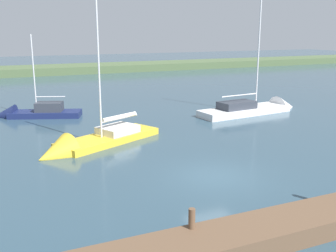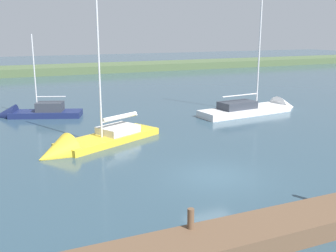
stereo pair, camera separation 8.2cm
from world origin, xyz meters
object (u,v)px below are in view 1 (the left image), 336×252
sailboat_mid_channel (31,115)px  sailboat_outer_mooring (257,110)px  sailboat_far_right (88,145)px  mooring_post_near (192,219)px

sailboat_mid_channel → sailboat_outer_mooring: bearing=-177.6°
sailboat_far_right → sailboat_mid_channel: bearing=-103.4°
sailboat_far_right → sailboat_mid_channel: size_ratio=1.44×
sailboat_outer_mooring → sailboat_mid_channel: (18.16, -5.99, 0.02)m
mooring_post_near → sailboat_mid_channel: 23.43m
sailboat_far_right → mooring_post_near: bearing=66.3°
mooring_post_near → sailboat_far_right: bearing=-87.7°
sailboat_mid_channel → mooring_post_near: bearing=117.7°
mooring_post_near → sailboat_far_right: 12.74m
sailboat_far_right → sailboat_mid_channel: (2.36, -10.55, 0.05)m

